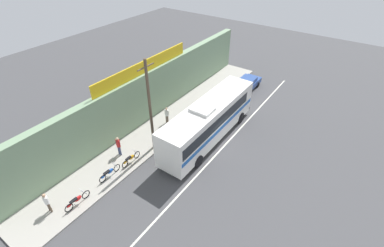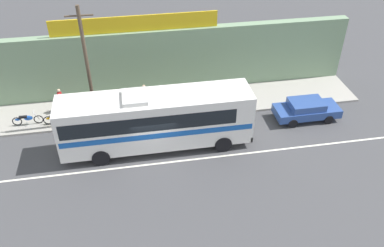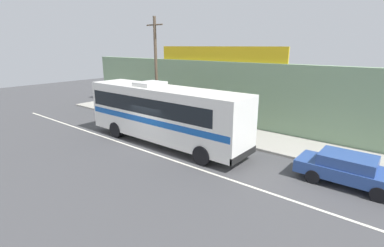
{
  "view_description": "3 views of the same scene",
  "coord_description": "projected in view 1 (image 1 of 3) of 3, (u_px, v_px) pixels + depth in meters",
  "views": [
    {
      "loc": [
        -15.89,
        -8.68,
        15.26
      ],
      "look_at": [
        -1.19,
        1.62,
        2.18
      ],
      "focal_mm": 25.41,
      "sensor_mm": 36.0,
      "label": 1
    },
    {
      "loc": [
        -1.0,
        -18.57,
        15.74
      ],
      "look_at": [
        2.48,
        1.31,
        1.09
      ],
      "focal_mm": 37.77,
      "sensor_mm": 36.0,
      "label": 2
    },
    {
      "loc": [
        12.15,
        -11.04,
        5.96
      ],
      "look_at": [
        2.15,
        1.3,
        1.54
      ],
      "focal_mm": 26.27,
      "sensor_mm": 36.0,
      "label": 3
    }
  ],
  "objects": [
    {
      "name": "ground_plane",
      "position": [
        215.0,
        143.0,
        23.53
      ],
      "size": [
        70.0,
        70.0,
        0.0
      ],
      "primitive_type": "plane",
      "color": "#444447"
    },
    {
      "name": "sidewalk_slab",
      "position": [
        168.0,
        123.0,
        25.9
      ],
      "size": [
        30.0,
        3.6,
        0.14
      ],
      "primitive_type": "cube",
      "color": "#A8A399",
      "rests_on": "ground_plane"
    },
    {
      "name": "storefront_facade",
      "position": [
        149.0,
        95.0,
        25.53
      ],
      "size": [
        30.0,
        0.7,
        4.8
      ],
      "primitive_type": "cube",
      "color": "gray",
      "rests_on": "ground_plane"
    },
    {
      "name": "storefront_billboard",
      "position": [
        144.0,
        67.0,
        23.58
      ],
      "size": [
        11.22,
        0.12,
        1.1
      ],
      "primitive_type": "cube",
      "color": "gold",
      "rests_on": "storefront_facade"
    },
    {
      "name": "road_center_stripe",
      "position": [
        223.0,
        147.0,
        23.16
      ],
      "size": [
        30.0,
        0.14,
        0.01
      ],
      "primitive_type": "cube",
      "color": "silver",
      "rests_on": "ground_plane"
    },
    {
      "name": "intercity_bus",
      "position": [
        209.0,
        120.0,
        22.84
      ],
      "size": [
        11.3,
        2.61,
        3.78
      ],
      "color": "white",
      "rests_on": "ground_plane"
    },
    {
      "name": "parked_car",
      "position": [
        247.0,
        84.0,
        30.91
      ],
      "size": [
        4.29,
        1.85,
        1.37
      ],
      "color": "#2D4C93",
      "rests_on": "ground_plane"
    },
    {
      "name": "utility_pole",
      "position": [
        150.0,
        106.0,
        20.58
      ],
      "size": [
        1.6,
        0.22,
        7.86
      ],
      "color": "brown",
      "rests_on": "sidewalk_slab"
    },
    {
      "name": "motorcycle_green",
      "position": [
        131.0,
        159.0,
        21.19
      ],
      "size": [
        1.92,
        0.56,
        0.94
      ],
      "color": "black",
      "rests_on": "sidewalk_slab"
    },
    {
      "name": "motorcycle_black",
      "position": [
        109.0,
        172.0,
        20.0
      ],
      "size": [
        1.96,
        0.56,
        0.94
      ],
      "color": "black",
      "rests_on": "sidewalk_slab"
    },
    {
      "name": "motorcycle_blue",
      "position": [
        77.0,
        200.0,
        17.97
      ],
      "size": [
        1.94,
        0.56,
        0.94
      ],
      "color": "black",
      "rests_on": "sidewalk_slab"
    },
    {
      "name": "pedestrian_near_shop",
      "position": [
        167.0,
        114.0,
        25.16
      ],
      "size": [
        0.3,
        0.48,
        1.72
      ],
      "color": "brown",
      "rests_on": "sidewalk_slab"
    },
    {
      "name": "pedestrian_far_left",
      "position": [
        47.0,
        202.0,
        17.23
      ],
      "size": [
        0.3,
        0.48,
        1.66
      ],
      "color": "brown",
      "rests_on": "sidewalk_slab"
    },
    {
      "name": "pedestrian_by_curb",
      "position": [
        118.0,
        145.0,
        21.61
      ],
      "size": [
        0.3,
        0.48,
        1.75
      ],
      "color": "navy",
      "rests_on": "sidewalk_slab"
    }
  ]
}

